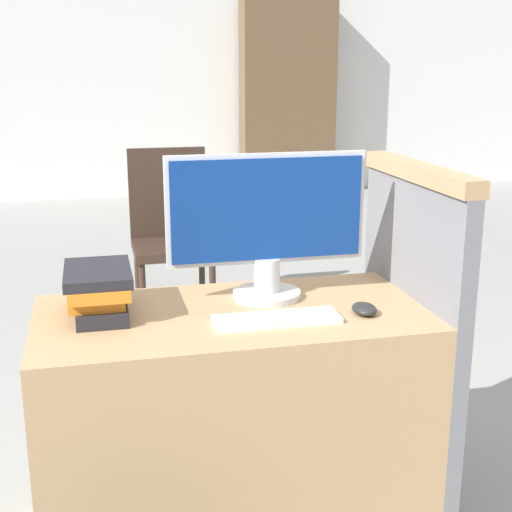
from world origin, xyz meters
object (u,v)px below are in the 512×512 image
(mouse, at_px, (364,309))
(book_stack, at_px, (99,290))
(keyboard, at_px, (277,319))
(monitor, at_px, (267,223))
(far_chair, at_px, (171,228))

(mouse, xyz_separation_m, book_stack, (-0.74, 0.17, 0.06))
(keyboard, distance_m, book_stack, 0.51)
(monitor, distance_m, mouse, 0.38)
(keyboard, bearing_deg, monitor, 83.29)
(monitor, height_order, far_chair, monitor)
(book_stack, xyz_separation_m, far_chair, (0.42, 1.99, -0.28))
(keyboard, bearing_deg, mouse, 1.34)
(monitor, xyz_separation_m, mouse, (0.23, -0.21, -0.22))
(monitor, bearing_deg, book_stack, -174.93)
(monitor, xyz_separation_m, far_chair, (-0.08, 1.94, -0.44))
(keyboard, relative_size, far_chair, 0.36)
(keyboard, distance_m, mouse, 0.26)
(monitor, distance_m, keyboard, 0.31)
(keyboard, relative_size, book_stack, 1.28)
(monitor, bearing_deg, keyboard, -96.71)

